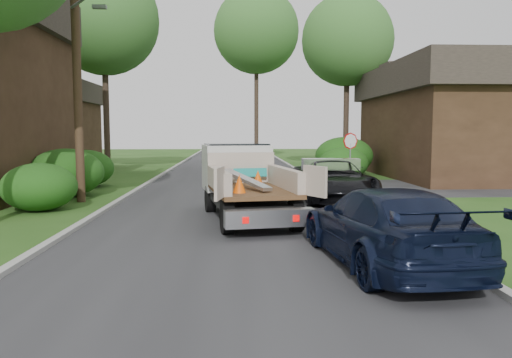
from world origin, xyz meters
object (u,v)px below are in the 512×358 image
object	(u,v)px
tree_left_far	(104,20)
flatbed_truck	(242,177)
tree_right_far	(347,40)
navy_suv	(385,226)
tree_center_far	(256,31)
black_pickup	(332,180)
house_right	(469,120)
utility_pole	(77,55)
stop_sign	(350,148)
house_left_far	(36,124)

from	to	relation	value
tree_left_far	flatbed_truck	bearing A→B (deg)	-62.94
tree_right_far	navy_suv	xyz separation A→B (m)	(-4.69, -23.92, -7.74)
tree_left_far	flatbed_truck	xyz separation A→B (m)	(7.73, -15.13, -7.82)
tree_left_far	flatbed_truck	size ratio (longest dim) A/B	2.05
tree_left_far	tree_center_far	xyz separation A→B (m)	(9.50, 13.00, 2.00)
tree_left_far	tree_right_far	world-z (taller)	tree_left_far
tree_center_far	black_pickup	world-z (taller)	tree_center_far
flatbed_truck	house_right	bearing A→B (deg)	34.14
utility_pole	tree_right_far	bearing A→B (deg)	49.16
utility_pole	navy_suv	xyz separation A→B (m)	(8.29, -8.91, -4.43)
stop_sign	navy_suv	xyz separation A→B (m)	(-2.39, -12.92, -1.03)
stop_sign	tree_right_far	world-z (taller)	tree_right_far
utility_pole	tree_right_far	xyz separation A→B (m)	(12.98, 15.02, 3.31)
flatbed_truck	tree_center_far	bearing A→B (deg)	77.01
black_pickup	utility_pole	bearing A→B (deg)	178.20
utility_pole	house_right	distance (m)	20.66
house_right	navy_suv	xyz separation A→B (m)	(-10.19, -17.92, -2.42)
tree_center_far	house_left_far	bearing A→B (deg)	-152.70
stop_sign	tree_center_far	xyz separation A→B (m)	(-3.20, 21.00, 9.20)
utility_pole	house_right	xyz separation A→B (m)	(18.48, 9.02, -2.01)
tree_left_far	tree_right_far	distance (m)	15.31
tree_right_far	tree_center_far	bearing A→B (deg)	118.81
tree_center_far	flatbed_truck	size ratio (longest dim) A/B	2.46
tree_center_far	black_pickup	xyz separation A→B (m)	(1.60, -25.01, -10.24)
tree_left_far	black_pickup	bearing A→B (deg)	-47.26
house_right	house_left_far	bearing A→B (deg)	163.20
stop_sign	black_pickup	distance (m)	4.44
house_right	tree_right_far	size ratio (longest dim) A/B	1.13
tree_center_far	flatbed_truck	distance (m)	29.84
flatbed_truck	house_left_far	bearing A→B (deg)	114.91
tree_right_far	flatbed_truck	bearing A→B (deg)	-111.86
house_left_far	utility_pole	bearing A→B (deg)	-64.77
utility_pole	navy_suv	world-z (taller)	utility_pole
black_pickup	tree_left_far	bearing A→B (deg)	130.90
house_left_far	flatbed_truck	world-z (taller)	house_left_far
tree_left_far	black_pickup	xyz separation A→B (m)	(11.10, -12.01, -8.24)
flatbed_truck	tree_left_far	bearing A→B (deg)	107.68
house_right	tree_right_far	bearing A→B (deg)	132.51
tree_right_far	flatbed_truck	world-z (taller)	tree_right_far
tree_right_far	black_pickup	xyz separation A→B (m)	(-3.90, -15.01, -7.73)
stop_sign	house_left_far	size ratio (longest dim) A/B	0.33
utility_pole	tree_left_far	bearing A→B (deg)	99.54
stop_sign	house_right	world-z (taller)	house_right
tree_right_far	house_left_far	bearing A→B (deg)	174.56
house_left_far	tree_left_far	bearing A→B (deg)	-39.81
utility_pole	navy_suv	size ratio (longest dim) A/B	1.95
tree_left_far	navy_suv	size ratio (longest dim) A/B	2.38
tree_center_far	tree_left_far	bearing A→B (deg)	-126.16
stop_sign	tree_right_far	xyz separation A→B (m)	(2.30, 11.00, 6.70)
house_right	flatbed_truck	size ratio (longest dim) A/B	2.18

